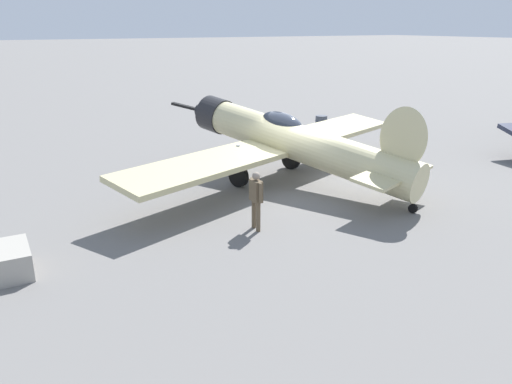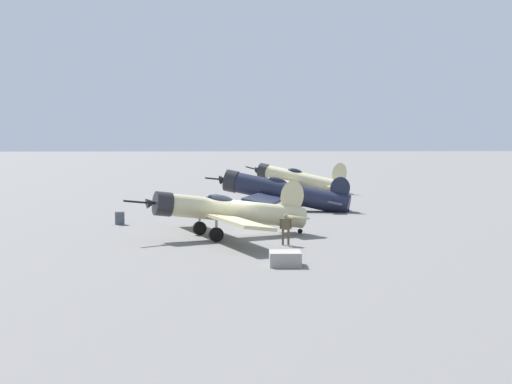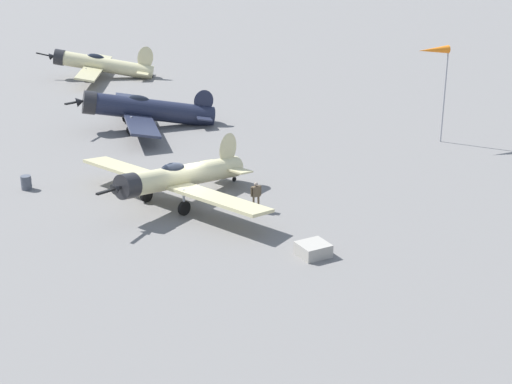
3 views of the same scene
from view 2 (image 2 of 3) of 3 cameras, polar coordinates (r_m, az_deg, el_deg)
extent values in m
plane|color=slate|center=(45.20, -1.62, -3.28)|extent=(400.00, 400.00, 0.00)
cylinder|color=beige|center=(45.03, -1.63, -1.38)|extent=(4.14, 8.76, 2.36)
cylinder|color=#232326|center=(43.73, -6.78, -0.87)|extent=(1.63, 1.46, 1.46)
cone|color=#232326|center=(43.56, -7.61, -0.79)|extent=(0.74, 0.77, 0.63)
cube|color=black|center=(43.52, -7.80, -0.79)|extent=(1.69, 2.62, 0.47)
ellipsoid|color=black|center=(44.67, -2.69, -0.59)|extent=(1.31, 1.93, 0.89)
cube|color=#C6BC89|center=(44.70, -2.89, -1.69)|extent=(13.31, 6.18, 0.40)
ellipsoid|color=beige|center=(46.34, 2.65, -0.32)|extent=(0.69, 1.67, 2.07)
cube|color=#C6BC89|center=(46.37, 2.42, -1.68)|extent=(3.57, 2.18, 0.24)
cylinder|color=#999BA0|center=(43.14, -2.90, -2.39)|extent=(0.14, 0.14, 1.10)
cylinder|color=black|center=(43.20, -2.90, -3.11)|extent=(0.46, 0.82, 0.80)
cylinder|color=#999BA0|center=(46.02, -4.13, -1.97)|extent=(0.14, 0.14, 1.10)
cylinder|color=black|center=(46.08, -4.12, -2.65)|extent=(0.46, 0.82, 0.80)
cylinder|color=black|center=(46.78, 3.22, -2.86)|extent=(0.19, 0.30, 0.28)
cylinder|color=#1E2338|center=(60.20, 2.37, -0.07)|extent=(4.12, 9.67, 3.29)
cylinder|color=#232326|center=(61.18, -1.80, 0.80)|extent=(1.97, 1.61, 1.84)
cone|color=#232326|center=(61.35, -2.38, 0.92)|extent=(0.87, 0.84, 0.80)
cube|color=black|center=(61.39, -2.52, 0.92)|extent=(1.99, 2.57, 0.47)
ellipsoid|color=black|center=(60.33, 1.49, 0.75)|extent=(1.22, 1.93, 0.98)
cube|color=#282D42|center=(60.45, 1.31, -0.26)|extent=(12.33, 5.31, 0.56)
ellipsoid|color=#1E2338|center=(59.53, 6.13, 0.28)|extent=(0.60, 1.75, 1.96)
cube|color=#282D42|center=(59.64, 5.93, -0.73)|extent=(3.57, 1.98, 0.30)
cylinder|color=#999BA0|center=(58.95, 0.43, -0.61)|extent=(0.14, 0.14, 1.00)
cylinder|color=black|center=(59.00, 0.43, -1.09)|extent=(0.41, 0.82, 0.80)
cylinder|color=#999BA0|center=(62.24, 1.13, -0.35)|extent=(0.14, 0.14, 1.00)
cylinder|color=black|center=(62.28, 1.13, -0.80)|extent=(0.41, 0.82, 0.80)
cylinder|color=black|center=(59.60, 6.66, -1.32)|extent=(0.17, 0.30, 0.28)
cylinder|color=beige|center=(78.52, 3.45, 0.90)|extent=(5.55, 8.75, 2.97)
cylinder|color=#232326|center=(80.24, 0.59, 1.54)|extent=(1.86, 1.72, 1.63)
cone|color=#232326|center=(80.51, 0.17, 1.64)|extent=(0.86, 0.87, 0.71)
cube|color=black|center=(80.58, 0.08, 1.64)|extent=(2.02, 2.35, 0.62)
ellipsoid|color=black|center=(78.83, 2.85, 1.46)|extent=(1.52, 1.94, 0.97)
cube|color=#C6BC89|center=(78.95, 2.72, 0.79)|extent=(10.99, 6.99, 0.49)
ellipsoid|color=beige|center=(77.10, 6.08, 1.33)|extent=(0.98, 1.70, 2.42)
cube|color=#C6BC89|center=(77.25, 5.93, 0.39)|extent=(3.52, 2.57, 0.29)
cylinder|color=#999BA0|center=(77.73, 1.89, 0.57)|extent=(0.14, 0.14, 0.92)
cylinder|color=black|center=(77.76, 1.89, 0.23)|extent=(0.55, 0.80, 0.80)
cylinder|color=#999BA0|center=(80.64, 2.81, 0.70)|extent=(0.14, 0.14, 0.92)
cylinder|color=black|center=(80.67, 2.81, 0.38)|extent=(0.55, 0.80, 0.80)
cylinder|color=black|center=(77.04, 6.45, -0.03)|extent=(0.22, 0.29, 0.28)
cylinder|color=brown|center=(41.92, 2.37, -3.31)|extent=(0.12, 0.12, 0.84)
cylinder|color=brown|center=(41.92, 1.97, -3.31)|extent=(0.12, 0.12, 0.84)
cube|color=brown|center=(41.83, 2.17, -2.34)|extent=(0.27, 0.47, 0.59)
sphere|color=gray|center=(41.78, 2.17, -1.76)|extent=(0.22, 0.22, 0.22)
cylinder|color=brown|center=(41.83, 2.56, -2.32)|extent=(0.09, 0.09, 0.56)
cylinder|color=brown|center=(41.83, 1.79, -2.31)|extent=(0.09, 0.09, 0.56)
cube|color=#9E998E|center=(35.57, 2.13, -4.86)|extent=(1.38, 1.44, 0.64)
cylinder|color=#474C56|center=(51.97, -9.88, -1.88)|extent=(0.62, 0.62, 0.84)
torus|color=#474C56|center=(51.96, -9.88, -1.70)|extent=(0.66, 0.66, 0.04)
torus|color=#474C56|center=(51.99, -9.87, -2.06)|extent=(0.66, 0.66, 0.04)
camera|label=1|loc=(37.86, 20.33, 3.20)|focal=35.40mm
camera|label=3|loc=(20.86, -72.32, 30.64)|focal=54.48mm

